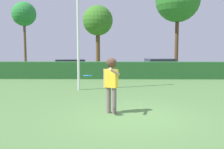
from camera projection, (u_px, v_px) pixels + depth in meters
ground_plane at (129, 116)px, 7.80m from camera, size 60.00×60.00×0.00m
person at (111, 78)px, 8.06m from camera, size 0.52×0.83×1.78m
frisbee at (88, 76)px, 7.52m from camera, size 0.26×0.26×0.04m
lamppost at (78, 12)px, 12.43m from camera, size 0.24×0.24×7.01m
hedge_row at (122, 70)px, 17.68m from camera, size 20.96×0.90×1.16m
parked_car_silver at (70, 67)px, 19.74m from camera, size 4.47×2.60×1.25m
parked_car_blue at (160, 65)px, 21.16m from camera, size 4.45×2.50×1.25m
willow_tree at (24, 15)px, 26.75m from camera, size 2.52×2.52×6.95m
oak_tree at (98, 21)px, 24.58m from camera, size 2.90×2.90×6.22m
birch_tree at (178, 0)px, 23.18m from camera, size 4.04×4.04×8.53m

